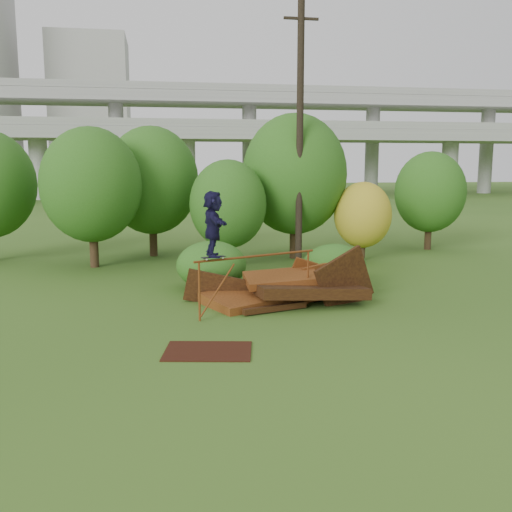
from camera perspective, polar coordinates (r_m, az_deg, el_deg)
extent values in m
plane|color=#2D5116|center=(14.93, 4.34, -7.20)|extent=(240.00, 240.00, 0.00)
cube|color=#46210C|center=(17.50, 0.17, -4.13)|extent=(3.64, 3.03, 0.52)
cube|color=black|center=(17.47, 5.20, -3.38)|extent=(3.43, 2.30, 0.64)
cube|color=#46210C|center=(17.73, 2.62, -2.24)|extent=(2.29, 1.52, 0.48)
cube|color=black|center=(17.55, 8.86, -2.63)|extent=(2.17, 0.94, 2.21)
cube|color=#46210C|center=(18.75, 5.09, -2.11)|extent=(1.49, 0.43, 1.41)
cube|color=black|center=(17.69, -3.89, -3.44)|extent=(2.14, 0.43, 1.38)
cube|color=black|center=(16.42, 1.92, -5.23)|extent=(1.98, 0.80, 0.17)
cube|color=#46210C|center=(18.50, 6.54, -1.03)|extent=(1.36, 0.44, 0.33)
cylinder|color=brown|center=(15.42, -5.68, -3.56)|extent=(0.06, 0.06, 1.63)
cylinder|color=brown|center=(17.34, 5.21, -2.14)|extent=(0.06, 0.06, 1.63)
cylinder|color=brown|center=(16.16, 0.09, 0.00)|extent=(3.68, 1.61, 0.06)
cube|color=black|center=(15.45, -4.28, -0.10)|extent=(0.70, 0.44, 0.02)
cylinder|color=beige|center=(15.28, -4.96, -0.35)|extent=(0.06, 0.05, 0.05)
cylinder|color=beige|center=(15.41, -5.21, -0.27)|extent=(0.06, 0.05, 0.05)
cylinder|color=beige|center=(15.51, -3.35, -0.19)|extent=(0.06, 0.05, 0.05)
cylinder|color=beige|center=(15.63, -3.61, -0.11)|extent=(0.06, 0.05, 0.05)
imported|color=#151233|center=(15.33, -4.32, 3.22)|extent=(0.59, 1.67, 1.77)
cube|color=black|center=(13.12, -4.82, -9.45)|extent=(2.17, 1.72, 0.03)
cylinder|color=black|center=(24.40, -15.91, 1.09)|extent=(0.36, 0.36, 1.87)
ellipsoid|color=#264C14|center=(24.20, -16.16, 6.86)|extent=(4.06, 4.06, 4.67)
cylinder|color=black|center=(26.85, -10.24, 2.01)|extent=(0.36, 0.36, 1.89)
ellipsoid|color=#264C14|center=(26.67, -10.39, 7.45)|extent=(4.27, 4.27, 4.91)
cylinder|color=black|center=(23.44, -2.78, 0.58)|extent=(0.32, 0.32, 1.44)
ellipsoid|color=#264C14|center=(23.24, -2.82, 5.21)|extent=(3.13, 3.13, 3.60)
cylinder|color=black|center=(25.84, 3.80, 2.03)|extent=(0.37, 0.37, 2.03)
ellipsoid|color=#264C14|center=(25.65, 3.87, 8.16)|extent=(4.65, 4.65, 5.35)
cylinder|color=black|center=(25.60, 10.54, 0.76)|extent=(0.29, 0.29, 1.08)
ellipsoid|color=#A58C19|center=(25.43, 10.64, 4.07)|extent=(2.51, 2.51, 2.89)
cylinder|color=black|center=(29.74, 16.82, 2.14)|extent=(0.33, 0.33, 1.57)
ellipsoid|color=#264C14|center=(29.57, 17.01, 6.14)|extent=(3.46, 3.46, 3.97)
ellipsoid|color=#264C14|center=(19.39, -4.47, -0.91)|extent=(2.38, 2.20, 1.65)
ellipsoid|color=#264C14|center=(19.53, 7.84, -1.05)|extent=(2.18, 2.00, 1.55)
cylinder|color=black|center=(23.61, 4.40, 11.92)|extent=(0.28, 0.28, 10.72)
cube|color=black|center=(24.25, 4.54, 22.60)|extent=(1.40, 0.10, 0.10)
cube|color=gray|center=(74.08, -6.99, 11.96)|extent=(160.00, 9.00, 1.40)
cube|color=gray|center=(80.46, -7.26, 15.29)|extent=(160.00, 9.00, 1.40)
cylinder|color=gray|center=(75.32, -20.89, 8.35)|extent=(2.20, 2.20, 8.00)
cylinder|color=gray|center=(73.99, -6.93, 8.87)|extent=(2.20, 2.20, 8.00)
cylinder|color=gray|center=(76.96, 6.75, 8.88)|extent=(2.20, 2.20, 8.00)
cube|color=#9E9E99|center=(116.99, -16.11, 13.54)|extent=(14.00, 14.00, 28.00)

